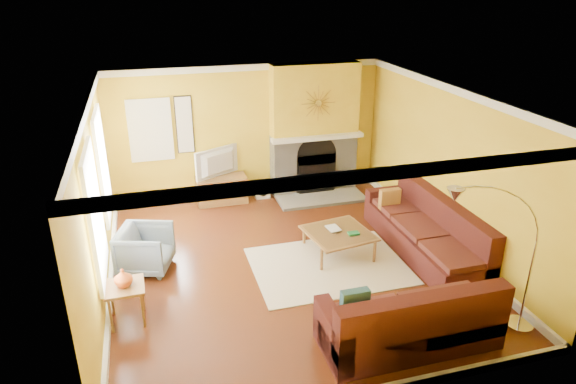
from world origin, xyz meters
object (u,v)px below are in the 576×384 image
object	(u,v)px
coffee_table	(338,242)
side_table	(127,303)
sectional_sofa	(383,250)
media_console	(222,190)
armchair	(145,249)
arc_lamp	(494,264)

from	to	relation	value
coffee_table	side_table	world-z (taller)	side_table
sectional_sofa	media_console	xyz separation A→B (m)	(-1.92, 3.44, -0.17)
media_console	side_table	distance (m)	3.98
side_table	sectional_sofa	bearing A→B (deg)	1.44
sectional_sofa	coffee_table	xyz separation A→B (m)	(-0.39, 0.85, -0.25)
sectional_sofa	side_table	size ratio (longest dim) A/B	7.12
side_table	coffee_table	bearing A→B (deg)	15.70
coffee_table	media_console	distance (m)	3.01
sectional_sofa	armchair	distance (m)	3.67
side_table	arc_lamp	bearing A→B (deg)	-19.38
sectional_sofa	side_table	world-z (taller)	sectional_sofa
coffee_table	armchair	distance (m)	3.10
armchair	arc_lamp	xyz separation A→B (m)	(4.11, -2.83, 0.71)
coffee_table	media_console	bearing A→B (deg)	120.58
sectional_sofa	arc_lamp	distance (m)	1.86
coffee_table	arc_lamp	bearing A→B (deg)	-67.51
media_console	armchair	distance (m)	2.73
coffee_table	sectional_sofa	bearing A→B (deg)	-65.32
media_console	armchair	xyz separation A→B (m)	(-1.55, -2.25, 0.08)
armchair	coffee_table	bearing A→B (deg)	-77.85
media_console	side_table	bearing A→B (deg)	-117.32
armchair	media_console	bearing A→B (deg)	-16.04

